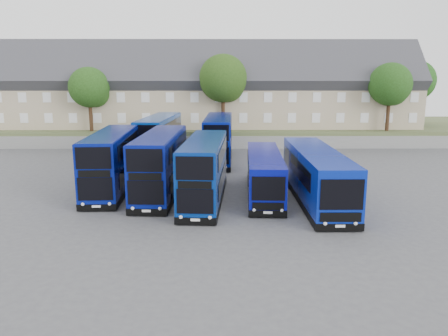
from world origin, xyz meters
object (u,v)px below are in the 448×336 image
tree_mid (224,80)px  tree_west (91,89)px  dd_front_mid (161,165)px  tree_far (416,82)px  dd_front_left (112,163)px  coach_east_a (264,175)px  tree_east (391,86)px

tree_mid → tree_west: bearing=-178.2°
dd_front_mid → tree_mid: size_ratio=1.23×
tree_mid → tree_far: tree_mid is taller
dd_front_left → coach_east_a: bearing=-9.0°
coach_east_a → tree_east: bearing=54.8°
tree_west → tree_mid: 16.04m
tree_west → tree_far: (42.00, 7.00, 0.68)m
tree_mid → tree_east: size_ratio=1.12×
dd_front_left → tree_east: bearing=33.1°
coach_east_a → tree_far: tree_far is taller
dd_front_mid → coach_east_a: (7.59, -0.35, -0.68)m
dd_front_left → tree_west: (-7.33, 20.66, 4.89)m
dd_front_left → dd_front_mid: bearing=-16.2°
dd_front_left → tree_west: size_ratio=1.46×
coach_east_a → tree_mid: (-2.75, 22.43, 6.56)m
dd_front_left → tree_east: (28.67, 20.66, 5.23)m
tree_west → tree_mid: (16.00, 0.50, 1.02)m
tree_west → tree_east: (36.00, 0.00, 0.34)m
tree_west → tree_far: size_ratio=0.88×
dd_front_mid → tree_east: bearing=43.1°
tree_east → tree_far: (6.00, 7.00, 0.34)m
dd_front_mid → tree_far: 42.41m
tree_west → tree_far: tree_far is taller
coach_east_a → tree_west: size_ratio=1.49×
dd_front_left → tree_mid: tree_mid is taller
coach_east_a → tree_far: (23.25, 28.93, 6.22)m
dd_front_left → coach_east_a: 11.51m
tree_east → dd_front_left: bearing=-144.2°
dd_front_mid → tree_east: tree_east is taller
dd_front_left → coach_east_a: size_ratio=0.98×
dd_front_left → dd_front_mid: (3.83, -0.92, 0.02)m
tree_mid → tree_far: bearing=14.0°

